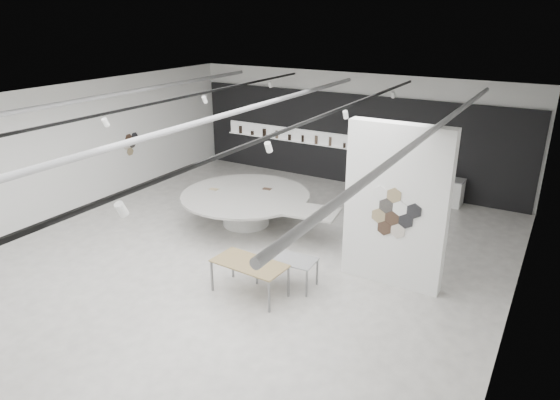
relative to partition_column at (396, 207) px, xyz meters
The scene contains 7 objects.
room 3.74m from the partition_column, 164.48° to the right, with size 12.02×14.02×3.82m.
back_wall_display 6.94m from the partition_column, 121.10° to the left, with size 11.80×0.27×3.10m.
partition_column is the anchor object (origin of this frame).
display_island 4.79m from the partition_column, 167.05° to the left, with size 4.96×4.08×0.92m.
sample_table_wood 3.34m from the partition_column, 139.92° to the right, with size 1.63×0.89×0.74m.
sample_table_stone 2.60m from the partition_column, 146.17° to the right, with size 1.32×0.72×0.66m.
kitchen_counter 5.70m from the partition_column, 93.08° to the left, with size 1.52×0.64×1.18m.
Camera 1 is at (6.36, -8.75, 5.71)m, focal length 32.00 mm.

